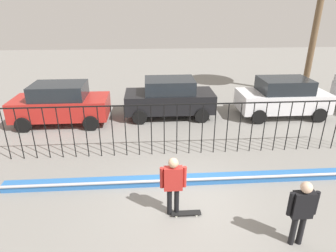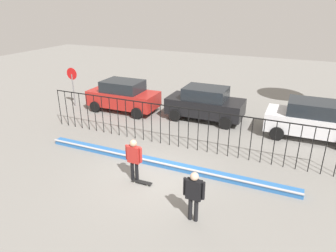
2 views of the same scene
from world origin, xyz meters
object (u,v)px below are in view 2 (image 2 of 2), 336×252
Objects in this scene: parked_car_red at (123,96)px; parked_car_black at (205,103)px; skateboarder at (134,157)px; stop_sign at (73,82)px; skateboard at (142,182)px; camera_operator at (194,192)px; parked_car_white at (312,119)px.

parked_car_black is (5.08, 0.56, 0.00)m from parked_car_red.
stop_sign reaches higher than skateboarder.
camera_operator is (2.44, -1.17, 0.96)m from skateboard.
parked_car_white is 1.72× the size of stop_sign.
skateboarder is 0.68× the size of stop_sign.
parked_car_white is (5.67, 7.07, 0.91)m from skateboard.
stop_sign reaches higher than parked_car_red.
parked_car_red and parked_car_black have the same top height.
parked_car_black is (0.11, 7.41, 0.91)m from skateboard.
parked_car_white is at bearing 25.87° from skateboarder.
parked_car_white is (10.64, 0.22, 0.00)m from parked_car_red.
parked_car_red is at bearing 117.40° from skateboard.
parked_car_white is at bearing -0.77° from parked_car_black.
skateboard is (0.35, -0.08, -0.96)m from skateboarder.
stop_sign is (-14.03, -0.73, 0.64)m from parked_car_white.
parked_car_black is at bearing 2.82° from parked_car_red.
skateboarder is 0.39× the size of parked_car_black.
parked_car_red is at bearing 178.27° from parked_car_white.
camera_operator is 0.40× the size of parked_car_red.
stop_sign is (-8.01, 6.25, 0.60)m from skateboarder.
parked_car_black is at bearing -75.78° from camera_operator.
skateboard is at bearing -88.13° from parked_car_black.
parked_car_red is 3.49m from stop_sign.
skateboarder is 0.39× the size of parked_car_white.
camera_operator is at bearing -72.10° from parked_car_black.
camera_operator is 0.68× the size of stop_sign.
skateboard is 8.51m from parked_car_red.
skateboarder is at bearing -37.97° from stop_sign.
skateboard is 0.47× the size of camera_operator.
stop_sign is (-8.47, -1.07, 0.64)m from parked_car_black.
skateboarder is 7.34m from parked_car_black.
parked_car_red is 1.00× the size of parked_car_white.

